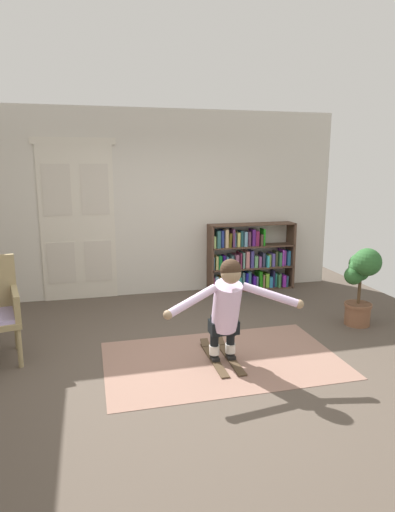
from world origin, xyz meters
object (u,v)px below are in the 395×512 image
object	(u,v)px
bookshelf	(248,260)
skis_pair	(221,357)
potted_plant	(361,278)
person_skier	(227,305)

from	to	relation	value
bookshelf	skis_pair	xyz separation A→B (m)	(-1.22, -2.46, -0.47)
bookshelf	potted_plant	size ratio (longest dim) A/B	1.40
potted_plant	skis_pair	world-z (taller)	potted_plant
person_skier	skis_pair	bearing A→B (deg)	89.61
bookshelf	skis_pair	world-z (taller)	bookshelf
skis_pair	bookshelf	bearing A→B (deg)	63.66
bookshelf	skis_pair	bearing A→B (deg)	-116.34
bookshelf	potted_plant	bearing A→B (deg)	-67.18
potted_plant	skis_pair	distance (m)	2.19
bookshelf	person_skier	size ratio (longest dim) A/B	1.04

